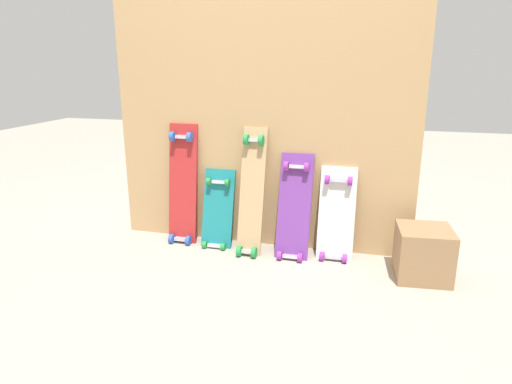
% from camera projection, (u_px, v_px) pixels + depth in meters
% --- Properties ---
extents(ground_plane, '(12.00, 12.00, 0.00)m').
position_uv_depth(ground_plane, '(259.00, 246.00, 3.21)').
color(ground_plane, '#A89E8E').
extents(plywood_wall_panel, '(2.05, 0.04, 1.79)m').
position_uv_depth(plywood_wall_panel, '(261.00, 116.00, 3.02)').
color(plywood_wall_panel, tan).
rests_on(plywood_wall_panel, ground).
extents(skateboard_red, '(0.21, 0.19, 0.90)m').
position_uv_depth(skateboard_red, '(183.00, 188.00, 3.21)').
color(skateboard_red, '#B22626').
rests_on(skateboard_red, ground).
extents(skateboard_teal, '(0.22, 0.21, 0.60)m').
position_uv_depth(skateboard_teal, '(218.00, 214.00, 3.17)').
color(skateboard_teal, '#197A7F').
rests_on(skateboard_teal, ground).
extents(skateboard_natural, '(0.16, 0.29, 0.90)m').
position_uv_depth(skateboard_natural, '(251.00, 196.00, 3.03)').
color(skateboard_natural, tan).
rests_on(skateboard_natural, ground).
extents(skateboard_purple, '(0.22, 0.27, 0.74)m').
position_uv_depth(skateboard_purple, '(294.00, 212.00, 2.99)').
color(skateboard_purple, '#6B338C').
rests_on(skateboard_purple, ground).
extents(skateboard_white, '(0.23, 0.21, 0.67)m').
position_uv_depth(skateboard_white, '(336.00, 219.00, 2.97)').
color(skateboard_white, silver).
rests_on(skateboard_white, ground).
extents(wooden_crate, '(0.34, 0.34, 0.31)m').
position_uv_depth(wooden_crate, '(423.00, 253.00, 2.71)').
color(wooden_crate, '#99724C').
rests_on(wooden_crate, ground).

